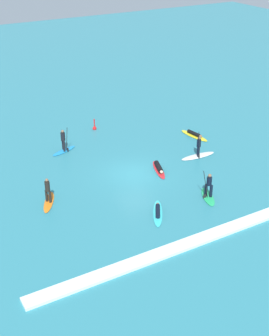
# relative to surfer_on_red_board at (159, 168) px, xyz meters

# --- Properties ---
(ground_plane) EXTENTS (120.00, 120.00, 0.00)m
(ground_plane) POSITION_rel_surfer_on_red_board_xyz_m (-1.87, 0.41, -0.17)
(ground_plane) COLOR teal
(ground_plane) RESTS_ON ground
(surfer_on_red_board) EXTENTS (1.48, 2.98, 0.45)m
(surfer_on_red_board) POSITION_rel_surfer_on_red_board_xyz_m (0.00, 0.00, 0.00)
(surfer_on_red_board) COLOR red
(surfer_on_red_board) RESTS_ON ground_plane
(surfer_on_orange_board) EXTENTS (1.78, 2.58, 1.83)m
(surfer_on_orange_board) POSITION_rel_surfer_on_red_board_xyz_m (-8.80, -0.23, 0.36)
(surfer_on_orange_board) COLOR orange
(surfer_on_orange_board) RESTS_ON ground_plane
(surfer_on_blue_board) EXTENTS (2.46, 1.47, 2.15)m
(surfer_on_blue_board) POSITION_rel_surfer_on_red_board_xyz_m (-4.93, 6.59, 0.40)
(surfer_on_blue_board) COLOR #1E8CD1
(surfer_on_blue_board) RESTS_ON ground_plane
(surfer_on_white_board) EXTENTS (3.07, 0.85, 2.22)m
(surfer_on_white_board) POSITION_rel_surfer_on_red_board_xyz_m (3.94, 0.40, 0.22)
(surfer_on_white_board) COLOR white
(surfer_on_white_board) RESTS_ON ground_plane
(surfer_on_teal_board) EXTENTS (2.13, 2.93, 0.38)m
(surfer_on_teal_board) POSITION_rel_surfer_on_red_board_xyz_m (-3.21, -4.95, -0.05)
(surfer_on_teal_board) COLOR #33C6CC
(surfer_on_teal_board) RESTS_ON ground_plane
(surfer_on_yellow_board) EXTENTS (1.20, 3.13, 0.40)m
(surfer_on_yellow_board) POSITION_rel_surfer_on_red_board_xyz_m (6.06, 3.80, -0.05)
(surfer_on_yellow_board) COLOR yellow
(surfer_on_yellow_board) RESTS_ON ground_plane
(surfer_on_green_board) EXTENTS (1.61, 2.48, 2.14)m
(surfer_on_green_board) POSITION_rel_surfer_on_red_board_xyz_m (0.82, -4.94, 0.33)
(surfer_on_green_board) COLOR #23B266
(surfer_on_green_board) RESTS_ON ground_plane
(marker_buoy) EXTENTS (0.36, 0.36, 1.08)m
(marker_buoy) POSITION_rel_surfer_on_red_board_xyz_m (-0.82, 9.46, -0.01)
(marker_buoy) COLOR red
(marker_buoy) RESTS_ON ground_plane
(wave_crest) EXTENTS (22.89, 0.90, 0.18)m
(wave_crest) POSITION_rel_surfer_on_red_board_xyz_m (-1.87, -8.60, -0.08)
(wave_crest) COLOR white
(wave_crest) RESTS_ON ground_plane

